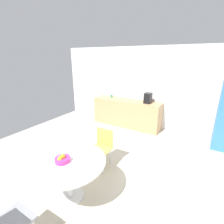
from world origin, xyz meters
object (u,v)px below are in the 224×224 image
at_px(round_table, 68,167).
at_px(fruit_bowl, 62,159).
at_px(chair_yellow, 102,144).
at_px(mug_white, 112,96).
at_px(chair_gray, 1,223).
at_px(coffee_maker, 148,98).

distance_m(round_table, fruit_bowl, 0.18).
bearing_deg(fruit_bowl, chair_yellow, 88.92).
xyz_separation_m(round_table, mug_white, (-1.23, 3.39, 0.34)).
height_order(fruit_bowl, mug_white, mug_white).
height_order(chair_yellow, fruit_bowl, fruit_bowl).
relative_size(chair_gray, mug_white, 6.43).
height_order(fruit_bowl, coffee_maker, coffee_maker).
xyz_separation_m(chair_yellow, mug_white, (-1.20, 2.37, 0.43)).
bearing_deg(fruit_bowl, coffee_maker, 86.90).
relative_size(chair_gray, chair_yellow, 1.00).
relative_size(chair_gray, fruit_bowl, 3.47).
bearing_deg(mug_white, chair_yellow, -63.14).
relative_size(round_table, coffee_maker, 3.80).
bearing_deg(fruit_bowl, round_table, 47.06).
xyz_separation_m(chair_gray, coffee_maker, (0.14, 4.35, 0.54)).
relative_size(round_table, chair_yellow, 1.46).
relative_size(round_table, fruit_bowl, 5.07).
bearing_deg(chair_yellow, round_table, -88.35).
bearing_deg(chair_gray, fruit_bowl, 92.47).
distance_m(chair_gray, mug_white, 4.60).
height_order(chair_gray, chair_yellow, same).
bearing_deg(coffee_maker, fruit_bowl, -93.10).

